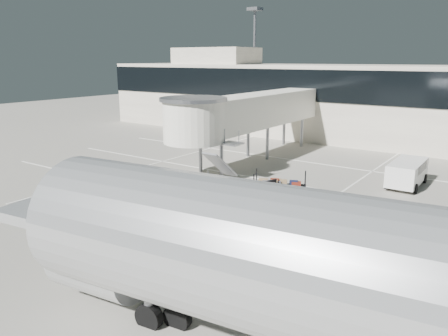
{
  "coord_description": "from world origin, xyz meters",
  "views": [
    {
      "loc": [
        15.56,
        -18.14,
        8.69
      ],
      "look_at": [
        0.29,
        3.64,
        2.0
      ],
      "focal_mm": 35.0,
      "sensor_mm": 36.0,
      "label": 1
    }
  ],
  "objects_px": {
    "box_cart_near": "(187,203)",
    "ground_worker": "(137,215)",
    "aircraft": "(345,277)",
    "minivan": "(408,171)",
    "belt_loader": "(218,127)",
    "suitcase_cart": "(279,188)",
    "box_cart_far": "(128,201)",
    "baggage_tug": "(279,199)"
  },
  "relations": [
    {
      "from": "box_cart_near",
      "to": "ground_worker",
      "type": "xyz_separation_m",
      "value": [
        -0.42,
        -3.54,
        0.27
      ]
    },
    {
      "from": "box_cart_near",
      "to": "aircraft",
      "type": "bearing_deg",
      "value": -29.8
    },
    {
      "from": "box_cart_near",
      "to": "minivan",
      "type": "distance_m",
      "value": 15.97
    },
    {
      "from": "minivan",
      "to": "belt_loader",
      "type": "height_order",
      "value": "belt_loader"
    },
    {
      "from": "suitcase_cart",
      "to": "aircraft",
      "type": "height_order",
      "value": "aircraft"
    },
    {
      "from": "belt_loader",
      "to": "box_cart_far",
      "type": "bearing_deg",
      "value": -42.11
    },
    {
      "from": "aircraft",
      "to": "suitcase_cart",
      "type": "bearing_deg",
      "value": 116.54
    },
    {
      "from": "baggage_tug",
      "to": "aircraft",
      "type": "relative_size",
      "value": 0.12
    },
    {
      "from": "suitcase_cart",
      "to": "box_cart_far",
      "type": "xyz_separation_m",
      "value": [
        -6.13,
        -7.35,
        -0.07
      ]
    },
    {
      "from": "baggage_tug",
      "to": "belt_loader",
      "type": "xyz_separation_m",
      "value": [
        -18.83,
        19.97,
        0.2
      ]
    },
    {
      "from": "box_cart_far",
      "to": "suitcase_cart",
      "type": "bearing_deg",
      "value": 71.27
    },
    {
      "from": "baggage_tug",
      "to": "aircraft",
      "type": "height_order",
      "value": "aircraft"
    },
    {
      "from": "suitcase_cart",
      "to": "box_cart_near",
      "type": "distance_m",
      "value": 6.43
    },
    {
      "from": "baggage_tug",
      "to": "minivan",
      "type": "relative_size",
      "value": 0.56
    },
    {
      "from": "box_cart_near",
      "to": "minivan",
      "type": "height_order",
      "value": "minivan"
    },
    {
      "from": "box_cart_near",
      "to": "belt_loader",
      "type": "height_order",
      "value": "belt_loader"
    },
    {
      "from": "box_cart_far",
      "to": "ground_worker",
      "type": "bearing_deg",
      "value": -13.62
    },
    {
      "from": "box_cart_near",
      "to": "ground_worker",
      "type": "height_order",
      "value": "ground_worker"
    },
    {
      "from": "baggage_tug",
      "to": "suitcase_cart",
      "type": "bearing_deg",
      "value": 132.27
    },
    {
      "from": "ground_worker",
      "to": "belt_loader",
      "type": "distance_m",
      "value": 30.73
    },
    {
      "from": "box_cart_far",
      "to": "belt_loader",
      "type": "bearing_deg",
      "value": 135.78
    },
    {
      "from": "ground_worker",
      "to": "aircraft",
      "type": "relative_size",
      "value": 0.07
    },
    {
      "from": "baggage_tug",
      "to": "box_cart_near",
      "type": "relative_size",
      "value": 0.76
    },
    {
      "from": "suitcase_cart",
      "to": "box_cart_far",
      "type": "bearing_deg",
      "value": -153.81
    },
    {
      "from": "box_cart_near",
      "to": "box_cart_far",
      "type": "distance_m",
      "value": 3.54
    },
    {
      "from": "box_cart_far",
      "to": "minivan",
      "type": "relative_size",
      "value": 0.79
    },
    {
      "from": "belt_loader",
      "to": "suitcase_cart",
      "type": "bearing_deg",
      "value": -22.1
    },
    {
      "from": "box_cart_near",
      "to": "aircraft",
      "type": "distance_m",
      "value": 14.93
    },
    {
      "from": "box_cart_far",
      "to": "belt_loader",
      "type": "height_order",
      "value": "belt_loader"
    },
    {
      "from": "box_cart_near",
      "to": "ground_worker",
      "type": "bearing_deg",
      "value": -92.75
    },
    {
      "from": "minivan",
      "to": "baggage_tug",
      "type": "bearing_deg",
      "value": -118.66
    },
    {
      "from": "baggage_tug",
      "to": "belt_loader",
      "type": "bearing_deg",
      "value": 147.86
    },
    {
      "from": "suitcase_cart",
      "to": "ground_worker",
      "type": "height_order",
      "value": "suitcase_cart"
    },
    {
      "from": "ground_worker",
      "to": "minivan",
      "type": "distance_m",
      "value": 19.18
    },
    {
      "from": "minivan",
      "to": "aircraft",
      "type": "relative_size",
      "value": 0.21
    },
    {
      "from": "belt_loader",
      "to": "aircraft",
      "type": "height_order",
      "value": "aircraft"
    },
    {
      "from": "ground_worker",
      "to": "belt_loader",
      "type": "xyz_separation_m",
      "value": [
        -14.35,
        27.18,
        -0.03
      ]
    },
    {
      "from": "box_cart_far",
      "to": "ground_worker",
      "type": "distance_m",
      "value": 3.3
    },
    {
      "from": "baggage_tug",
      "to": "minivan",
      "type": "height_order",
      "value": "minivan"
    },
    {
      "from": "box_cart_near",
      "to": "minivan",
      "type": "xyz_separation_m",
      "value": [
        9.15,
        13.08,
        0.53
      ]
    },
    {
      "from": "box_cart_near",
      "to": "baggage_tug",
      "type": "bearing_deg",
      "value": 46.02
    },
    {
      "from": "minivan",
      "to": "suitcase_cart",
      "type": "bearing_deg",
      "value": -130.03
    }
  ]
}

